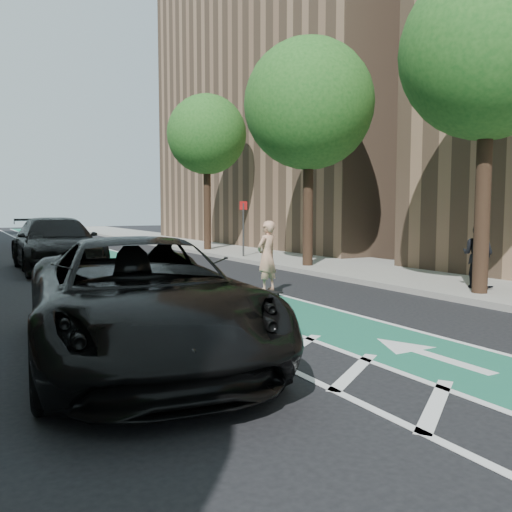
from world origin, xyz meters
TOP-DOWN VIEW (x-y plane):
  - ground at (0.00, 0.00)m, footprint 120.00×120.00m
  - bike_lane at (3.00, 10.00)m, footprint 2.00×90.00m
  - buffer_strip at (1.50, 10.00)m, footprint 1.40×90.00m
  - sidewalk_right at (9.50, 10.00)m, footprint 5.00×90.00m
  - curb_right at (7.05, 10.00)m, footprint 0.12×90.00m
  - building_right_far at (17.50, 20.00)m, footprint 14.00×22.00m
  - tree_r_b at (7.90, 0.00)m, footprint 4.20×4.20m
  - tree_r_c at (7.90, 8.00)m, footprint 4.20×4.20m
  - tree_r_d at (7.90, 16.00)m, footprint 4.20×4.20m
  - sign_post at (7.60, 12.00)m, footprint 0.35×0.08m
  - skateboard at (3.70, 3.30)m, footprint 0.54×0.88m
  - skateboarder at (3.70, 3.30)m, footprint 0.75×0.63m
  - suv_near at (-0.79, -0.75)m, footprint 3.66×6.61m
  - suv_far at (0.00, 11.69)m, footprint 2.63×6.40m
  - pedestrian at (8.54, 0.94)m, footprint 0.80×0.94m

SIDE VIEW (x-z plane):
  - ground at x=0.00m, z-range 0.00..0.00m
  - buffer_strip at x=1.50m, z-range 0.00..0.01m
  - bike_lane at x=3.00m, z-range 0.00..0.01m
  - sidewalk_right at x=9.50m, z-range 0.00..0.15m
  - curb_right at x=7.05m, z-range 0.00..0.16m
  - skateboard at x=3.70m, z-range 0.04..0.15m
  - suv_near at x=-0.79m, z-range 0.00..1.75m
  - suv_far at x=0.00m, z-range 0.00..1.85m
  - skateboarder at x=3.70m, z-range 0.11..1.87m
  - pedestrian at x=8.54m, z-range 0.15..1.85m
  - sign_post at x=7.60m, z-range 0.11..2.59m
  - tree_r_b at x=7.90m, z-range 1.82..9.72m
  - tree_r_c at x=7.90m, z-range 1.82..9.72m
  - tree_r_d at x=7.90m, z-range 1.82..9.72m
  - building_right_far at x=17.50m, z-range 0.00..19.00m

